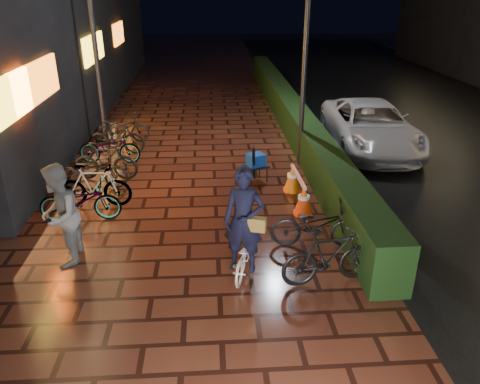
{
  "coord_description": "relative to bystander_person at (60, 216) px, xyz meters",
  "views": [
    {
      "loc": [
        0.47,
        -7.98,
        4.7
      ],
      "look_at": [
        1.0,
        -0.02,
        1.1
      ],
      "focal_mm": 35.0,
      "sensor_mm": 36.0,
      "label": 1
    }
  ],
  "objects": [
    {
      "name": "bystander_person",
      "position": [
        0.0,
        0.0,
        0.0
      ],
      "size": [
        0.72,
        0.92,
        1.89
      ],
      "primitive_type": "imported",
      "rotation": [
        0.0,
        0.0,
        -1.56
      ],
      "color": "slate",
      "rests_on": "ground"
    },
    {
      "name": "parked_bikes_storefront",
      "position": [
        -0.1,
        4.21,
        -0.48
      ],
      "size": [
        1.99,
        6.06,
        1.0
      ],
      "color": "black",
      "rests_on": "ground"
    },
    {
      "name": "ground",
      "position": [
        2.21,
        0.47,
        -0.95
      ],
      "size": [
        80.0,
        80.0,
        0.0
      ],
      "primitive_type": "plane",
      "color": "#381911",
      "rests_on": "ground"
    },
    {
      "name": "van",
      "position": [
        7.54,
        5.89,
        -0.24
      ],
      "size": [
        2.55,
        5.11,
        1.39
      ],
      "primitive_type": "imported",
      "rotation": [
        0.0,
        0.0,
        -0.05
      ],
      "color": "#BABABF",
      "rests_on": "ground"
    },
    {
      "name": "parked_bikes_hedge",
      "position": [
        4.63,
        -0.3,
        -0.47
      ],
      "size": [
        1.78,
        1.95,
        1.0
      ],
      "color": "black",
      "rests_on": "ground"
    },
    {
      "name": "traffic_barrier",
      "position": [
        4.67,
        2.25,
        -0.61
      ],
      "size": [
        0.46,
        1.68,
        0.68
      ],
      "color": "#FF440D",
      "rests_on": "ground"
    },
    {
      "name": "lamp_post_sf",
      "position": [
        -0.73,
        7.48,
        2.26
      ],
      "size": [
        0.54,
        0.29,
        5.82
      ],
      "color": "black",
      "rests_on": "ground"
    },
    {
      "name": "hedge",
      "position": [
        5.51,
        8.47,
        -0.45
      ],
      "size": [
        0.7,
        20.0,
        1.0
      ],
      "primitive_type": "cube",
      "color": "black",
      "rests_on": "ground"
    },
    {
      "name": "cart_assembly",
      "position": [
        3.82,
        3.53,
        -0.4
      ],
      "size": [
        0.7,
        0.76,
        1.06
      ],
      "color": "black",
      "rests_on": "ground"
    },
    {
      "name": "cyclist",
      "position": [
        3.22,
        -0.58,
        -0.2
      ],
      "size": [
        0.88,
        1.48,
        2.01
      ],
      "color": "white",
      "rests_on": "ground"
    },
    {
      "name": "lamp_post_hedge",
      "position": [
        5.17,
        4.72,
        1.73
      ],
      "size": [
        0.46,
        0.14,
        4.87
      ],
      "color": "black",
      "rests_on": "ground"
    }
  ]
}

